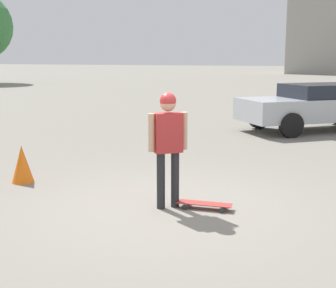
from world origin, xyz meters
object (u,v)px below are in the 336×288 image
(person, at_px, (168,137))
(skateboard, at_px, (204,204))
(car_parked_near, at_px, (319,106))
(traffic_cone, at_px, (22,164))

(person, relative_size, skateboard, 2.09)
(person, height_order, car_parked_near, person)
(person, bearing_deg, car_parked_near, 39.30)
(skateboard, relative_size, traffic_cone, 1.22)
(skateboard, distance_m, traffic_cone, 3.48)
(traffic_cone, bearing_deg, car_parked_near, 59.85)
(skateboard, distance_m, car_parked_near, 8.54)
(skateboard, height_order, car_parked_near, car_parked_near)
(person, xyz_separation_m, car_parked_near, (1.77, 8.54, -0.31))
(car_parked_near, bearing_deg, person, 40.09)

